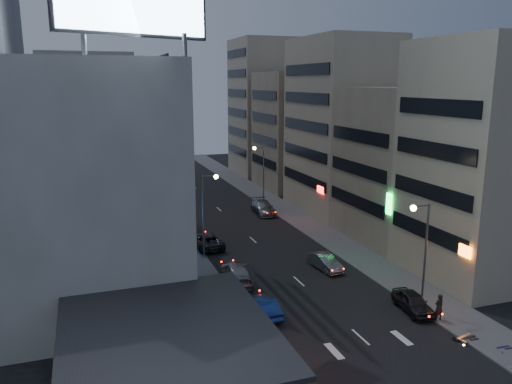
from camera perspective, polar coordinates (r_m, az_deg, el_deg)
name	(u,v)px	position (r m, az deg, el deg)	size (l,w,h in m)	color
ground	(396,369)	(32.21, 15.72, -18.91)	(180.00, 180.00, 0.00)	black
sidewalk_left	(172,236)	(55.38, -9.59, -5.00)	(4.00, 120.00, 0.12)	#4C4C4F
sidewalk_right	(305,223)	(59.96, 5.68, -3.53)	(4.00, 120.00, 0.12)	#4C4C4F
food_court	(151,364)	(28.34, -11.88, -18.69)	(11.00, 13.00, 3.88)	tan
white_building	(79,177)	(42.86, -19.62, 1.63)	(14.00, 24.00, 18.00)	#BBBBB6
shophouse_near	(482,162)	(45.86, 24.46, 3.17)	(10.00, 11.00, 20.00)	tan
shophouse_mid	(403,164)	(55.22, 16.47, 3.08)	(11.00, 12.00, 16.00)	tan
shophouse_far	(341,126)	(65.52, 9.64, 7.46)	(10.00, 14.00, 22.00)	tan
far_left_a	(90,134)	(67.51, -18.43, 6.29)	(11.00, 10.00, 20.00)	#BBBBB6
far_left_b	(86,142)	(80.70, -18.86, 5.39)	(12.00, 10.00, 15.00)	gray
far_right_a	(297,131)	(79.32, 4.67, 6.99)	(11.00, 12.00, 18.00)	tan
far_right_b	(268,107)	(92.22, 1.43, 9.66)	(12.00, 12.00, 24.00)	tan
street_lamp_right_near	(422,242)	(37.69, 18.41, -5.41)	(1.60, 0.44, 8.02)	#595B60
street_lamp_left	(207,204)	(46.79, -5.61, -1.39)	(1.60, 0.44, 8.02)	#595B60
street_lamp_right_far	(261,167)	(67.03, 0.55, 2.89)	(1.60, 0.44, 8.02)	#595B60
parked_car_right_near	(413,302)	(39.21, 17.50, -11.92)	(1.70, 4.22, 1.44)	#232226
parked_car_right_mid	(325,262)	(45.69, 7.90, -7.94)	(1.45, 4.16, 1.37)	gray
parked_car_left	(206,240)	(51.25, -5.69, -5.51)	(2.51, 5.45, 1.51)	#252429
parked_car_right_far	(263,207)	(63.85, 0.85, -1.77)	(2.28, 5.61, 1.63)	gray
road_car_blue	(263,307)	(36.90, 0.86, -12.96)	(1.44, 4.14, 1.37)	navy
road_car_silver	(237,273)	(42.57, -2.22, -9.20)	(2.28, 5.62, 1.63)	gray
person	(439,307)	(38.09, 20.17, -12.25)	(0.71, 0.46, 1.94)	black
scooter_blue	(509,338)	(36.72, 26.92, -14.64)	(1.65, 0.55, 1.01)	navy
scooter_black_b	(474,328)	(36.95, 23.68, -14.02)	(1.89, 0.63, 1.16)	black
scooter_silver_b	(469,325)	(37.17, 23.21, -13.79)	(1.93, 0.64, 1.18)	#B8BAC1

